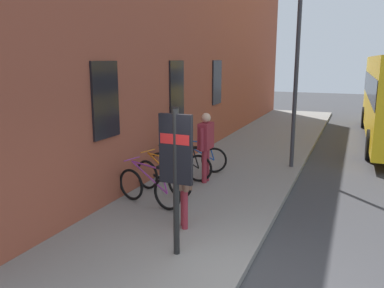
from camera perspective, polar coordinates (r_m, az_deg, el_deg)
name	(u,v)px	position (r m, az deg, el deg)	size (l,w,h in m)	color
ground	(336,182)	(11.30, 20.16, -5.19)	(60.00, 60.00, 0.00)	#38383A
sidewalk_pavement	(254,154)	(13.57, 9.00, -1.48)	(24.00, 3.50, 0.12)	gray
station_facade	(209,18)	(14.82, 2.51, 17.79)	(22.00, 0.65, 9.37)	brown
bicycle_mid_rack	(149,188)	(8.60, -6.30, -6.33)	(0.58, 1.74, 0.97)	black
bicycle_far_end	(163,177)	(9.29, -4.22, -4.87)	(0.64, 1.72, 0.97)	black
bicycle_beside_lamp	(180,166)	(10.26, -1.82, -3.19)	(0.48, 1.76, 0.97)	black
bicycle_under_window	(196,159)	(10.98, 0.53, -2.16)	(0.70, 1.70, 0.97)	black
transit_info_sign	(176,159)	(6.10, -2.35, -2.16)	(0.10, 0.55, 2.40)	black
pedestrian_crossing_street	(184,177)	(7.27, -1.16, -4.75)	(0.54, 0.44, 1.62)	maroon
pedestrian_by_facade	(206,140)	(9.97, 2.02, 0.54)	(0.68, 0.27, 1.80)	maroon
street_lamp	(297,57)	(11.63, 15.03, 12.12)	(0.28, 0.28, 5.39)	#333338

